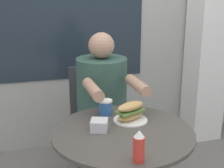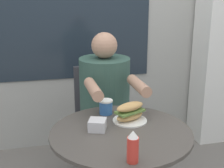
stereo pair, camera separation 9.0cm
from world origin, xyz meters
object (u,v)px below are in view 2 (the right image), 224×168
(seated_diner, at_px, (106,126))
(sandwich_on_plate, at_px, (130,113))
(cafe_table, at_px, (121,163))
(diner_chair, at_px, (97,108))
(condiment_bottle, at_px, (133,147))
(drink_cup, at_px, (106,107))

(seated_diner, relative_size, sandwich_on_plate, 6.01)
(cafe_table, height_order, sandwich_on_plate, sandwich_on_plate)
(diner_chair, bearing_deg, seated_diner, 89.15)
(cafe_table, relative_size, seated_diner, 0.64)
(diner_chair, relative_size, seated_diner, 0.73)
(sandwich_on_plate, distance_m, condiment_bottle, 0.45)
(sandwich_on_plate, height_order, condiment_bottle, condiment_bottle)
(diner_chair, bearing_deg, drink_cup, 83.20)
(seated_diner, xyz_separation_m, drink_cup, (-0.07, -0.32, 0.28))
(seated_diner, bearing_deg, cafe_table, 84.84)
(diner_chair, height_order, sandwich_on_plate, diner_chair)
(drink_cup, xyz_separation_m, condiment_bottle, (-0.00, -0.57, 0.03))
(seated_diner, xyz_separation_m, sandwich_on_plate, (0.04, -0.46, 0.28))
(drink_cup, bearing_deg, cafe_table, -83.67)
(drink_cup, distance_m, condiment_bottle, 0.57)
(diner_chair, bearing_deg, cafe_table, 86.46)
(seated_diner, distance_m, drink_cup, 0.43)
(cafe_table, distance_m, seated_diner, 0.58)
(cafe_table, height_order, seated_diner, seated_diner)
(sandwich_on_plate, bearing_deg, drink_cup, 128.38)
(sandwich_on_plate, bearing_deg, seated_diner, 95.46)
(drink_cup, bearing_deg, sandwich_on_plate, -51.62)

